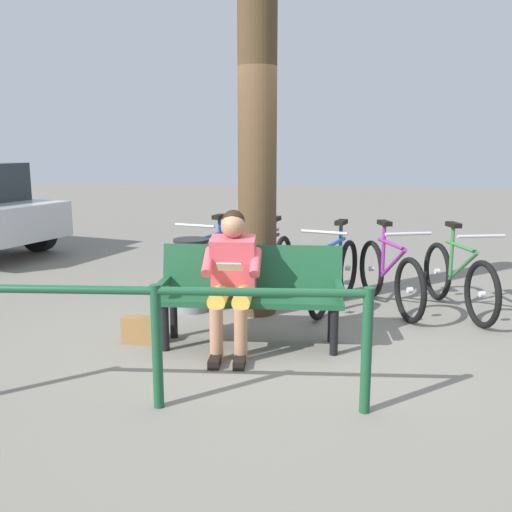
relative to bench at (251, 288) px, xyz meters
The scene contains 12 objects.
ground_plane 0.59m from the bench, 153.26° to the left, with size 40.00×40.00×0.00m, color slate.
bench is the anchor object (origin of this frame).
person_reading 0.27m from the bench, 53.71° to the left, with size 0.52×0.79×1.20m.
handbag 1.07m from the bench, 10.01° to the left, with size 0.30×0.14×0.24m, color olive.
tree_trunk 1.55m from the bench, 83.90° to the right, with size 0.39×0.39×3.48m, color #4C3823.
litter_bin 1.21m from the bench, 48.37° to the right, with size 0.38×0.38×0.78m.
bicycle_orange 2.38m from the bench, 146.66° to the right, with size 0.61×1.63×0.94m.
bicycle_purple 1.85m from the bench, 133.75° to the right, with size 0.68×1.60×0.94m.
bicycle_green 1.49m from the bench, 118.14° to the right, with size 0.60×1.63×0.94m.
bicycle_black 1.49m from the bench, 88.15° to the right, with size 0.49×1.66×0.94m.
bicycle_red 1.74m from the bench, 64.86° to the right, with size 0.56×1.65×0.94m.
railing_fence 1.42m from the bench, 73.92° to the left, with size 2.81×0.38×0.85m.
Camera 1 is at (-0.58, 4.63, 1.73)m, focal length 39.71 mm.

